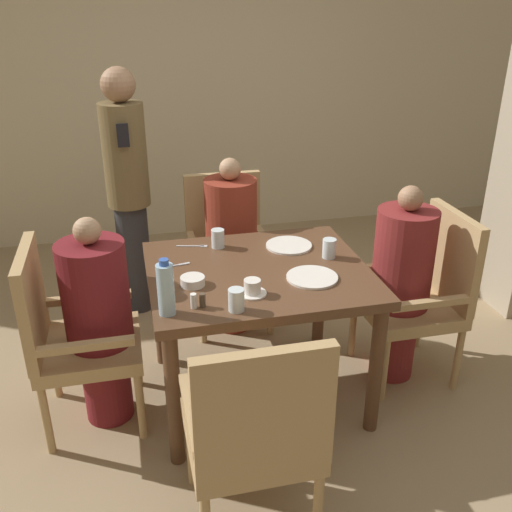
{
  "coord_description": "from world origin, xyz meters",
  "views": [
    {
      "loc": [
        -0.6,
        -2.49,
        2.01
      ],
      "look_at": [
        0.0,
        0.05,
        0.81
      ],
      "focal_mm": 40.0,
      "sensor_mm": 36.0,
      "label": 1
    }
  ],
  "objects_px": {
    "teacup_with_saucer": "(252,288)",
    "glass_tall_mid": "(329,248)",
    "chair_right_side": "(423,291)",
    "glass_tall_far": "(236,300)",
    "diner_in_far_chair": "(231,245)",
    "diner_in_right_chair": "(401,283)",
    "chair_near_corner": "(255,430)",
    "glass_tall_near": "(218,239)",
    "plate_main_left": "(312,277)",
    "bowl_small": "(193,281)",
    "chair_far_side": "(227,245)",
    "plate_main_right": "(289,245)",
    "diner_in_left_chair": "(99,321)",
    "standing_host": "(128,188)",
    "water_bottle": "(166,289)",
    "chair_left_side": "(69,333)"
  },
  "relations": [
    {
      "from": "glass_tall_near",
      "to": "bowl_small",
      "type": "bearing_deg",
      "value": -115.06
    },
    {
      "from": "chair_far_side",
      "to": "diner_in_far_chair",
      "type": "bearing_deg",
      "value": -90.0
    },
    {
      "from": "chair_left_side",
      "to": "water_bottle",
      "type": "xyz_separation_m",
      "value": [
        0.46,
        -0.34,
        0.36
      ]
    },
    {
      "from": "diner_in_right_chair",
      "to": "glass_tall_far",
      "type": "height_order",
      "value": "diner_in_right_chair"
    },
    {
      "from": "chair_left_side",
      "to": "diner_in_far_chair",
      "type": "bearing_deg",
      "value": 37.44
    },
    {
      "from": "glass_tall_near",
      "to": "chair_far_side",
      "type": "bearing_deg",
      "value": 74.89
    },
    {
      "from": "standing_host",
      "to": "plate_main_right",
      "type": "relative_size",
      "value": 6.49
    },
    {
      "from": "plate_main_right",
      "to": "diner_in_far_chair",
      "type": "bearing_deg",
      "value": 115.1
    },
    {
      "from": "chair_far_side",
      "to": "plate_main_left",
      "type": "bearing_deg",
      "value": -77.37
    },
    {
      "from": "teacup_with_saucer",
      "to": "bowl_small",
      "type": "xyz_separation_m",
      "value": [
        -0.25,
        0.15,
        -0.01
      ]
    },
    {
      "from": "teacup_with_saucer",
      "to": "glass_tall_mid",
      "type": "relative_size",
      "value": 1.3
    },
    {
      "from": "plate_main_left",
      "to": "glass_tall_far",
      "type": "relative_size",
      "value": 2.46
    },
    {
      "from": "teacup_with_saucer",
      "to": "glass_tall_mid",
      "type": "xyz_separation_m",
      "value": [
        0.48,
        0.3,
        0.02
      ]
    },
    {
      "from": "diner_in_far_chair",
      "to": "chair_near_corner",
      "type": "bearing_deg",
      "value": -97.86
    },
    {
      "from": "standing_host",
      "to": "diner_in_far_chair",
      "type": "bearing_deg",
      "value": -33.78
    },
    {
      "from": "glass_tall_mid",
      "to": "bowl_small",
      "type": "bearing_deg",
      "value": -168.52
    },
    {
      "from": "standing_host",
      "to": "chair_far_side",
      "type": "bearing_deg",
      "value": -23.03
    },
    {
      "from": "glass_tall_far",
      "to": "chair_far_side",
      "type": "bearing_deg",
      "value": 81.42
    },
    {
      "from": "standing_host",
      "to": "teacup_with_saucer",
      "type": "xyz_separation_m",
      "value": [
        0.51,
        -1.37,
        -0.09
      ]
    },
    {
      "from": "plate_main_left",
      "to": "glass_tall_mid",
      "type": "xyz_separation_m",
      "value": [
        0.16,
        0.21,
        0.04
      ]
    },
    {
      "from": "plate_main_left",
      "to": "plate_main_right",
      "type": "distance_m",
      "value": 0.39
    },
    {
      "from": "plate_main_right",
      "to": "water_bottle",
      "type": "height_order",
      "value": "water_bottle"
    },
    {
      "from": "chair_far_side",
      "to": "chair_near_corner",
      "type": "height_order",
      "value": "same"
    },
    {
      "from": "bowl_small",
      "to": "diner_in_left_chair",
      "type": "bearing_deg",
      "value": 167.73
    },
    {
      "from": "glass_tall_near",
      "to": "teacup_with_saucer",
      "type": "bearing_deg",
      "value": -83.74
    },
    {
      "from": "plate_main_left",
      "to": "plate_main_right",
      "type": "relative_size",
      "value": 1.0
    },
    {
      "from": "diner_in_left_chair",
      "to": "glass_tall_near",
      "type": "xyz_separation_m",
      "value": [
        0.65,
        0.31,
        0.24
      ]
    },
    {
      "from": "plate_main_right",
      "to": "diner_in_left_chair",
      "type": "bearing_deg",
      "value": -167.14
    },
    {
      "from": "chair_near_corner",
      "to": "glass_tall_mid",
      "type": "bearing_deg",
      "value": 56.3
    },
    {
      "from": "diner_in_right_chair",
      "to": "diner_in_far_chair",
      "type": "bearing_deg",
      "value": 137.84
    },
    {
      "from": "chair_near_corner",
      "to": "glass_tall_near",
      "type": "xyz_separation_m",
      "value": [
        0.07,
        1.18,
        0.29
      ]
    },
    {
      "from": "diner_in_far_chair",
      "to": "bowl_small",
      "type": "bearing_deg",
      "value": -112.64
    },
    {
      "from": "diner_in_far_chair",
      "to": "diner_in_right_chair",
      "type": "distance_m",
      "value": 1.07
    },
    {
      "from": "diner_in_left_chair",
      "to": "glass_tall_mid",
      "type": "height_order",
      "value": "diner_in_left_chair"
    },
    {
      "from": "chair_left_side",
      "to": "glass_tall_far",
      "type": "height_order",
      "value": "chair_left_side"
    },
    {
      "from": "diner_in_right_chair",
      "to": "bowl_small",
      "type": "xyz_separation_m",
      "value": [
        -1.14,
        -0.1,
        0.2
      ]
    },
    {
      "from": "chair_right_side",
      "to": "glass_tall_far",
      "type": "bearing_deg",
      "value": -161.49
    },
    {
      "from": "chair_right_side",
      "to": "glass_tall_mid",
      "type": "xyz_separation_m",
      "value": [
        -0.55,
        0.05,
        0.29
      ]
    },
    {
      "from": "chair_left_side",
      "to": "glass_tall_far",
      "type": "relative_size",
      "value": 9.46
    },
    {
      "from": "chair_near_corner",
      "to": "standing_host",
      "type": "xyz_separation_m",
      "value": [
        -0.38,
        1.98,
        0.35
      ]
    },
    {
      "from": "diner_in_right_chair",
      "to": "plate_main_right",
      "type": "relative_size",
      "value": 4.52
    },
    {
      "from": "standing_host",
      "to": "chair_left_side",
      "type": "bearing_deg",
      "value": -107.16
    },
    {
      "from": "diner_in_right_chair",
      "to": "plate_main_left",
      "type": "bearing_deg",
      "value": -164.08
    },
    {
      "from": "chair_near_corner",
      "to": "bowl_small",
      "type": "bearing_deg",
      "value": 99.08
    },
    {
      "from": "chair_far_side",
      "to": "glass_tall_mid",
      "type": "bearing_deg",
      "value": -64.34
    },
    {
      "from": "glass_tall_near",
      "to": "glass_tall_far",
      "type": "xyz_separation_m",
      "value": [
        -0.04,
        -0.69,
        0.0
      ]
    },
    {
      "from": "glass_tall_mid",
      "to": "plate_main_left",
      "type": "bearing_deg",
      "value": -127.37
    },
    {
      "from": "diner_in_right_chair",
      "to": "glass_tall_mid",
      "type": "distance_m",
      "value": 0.47
    },
    {
      "from": "teacup_with_saucer",
      "to": "bowl_small",
      "type": "bearing_deg",
      "value": 149.2
    },
    {
      "from": "bowl_small",
      "to": "glass_tall_mid",
      "type": "xyz_separation_m",
      "value": [
        0.73,
        0.15,
        0.03
      ]
    }
  ]
}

